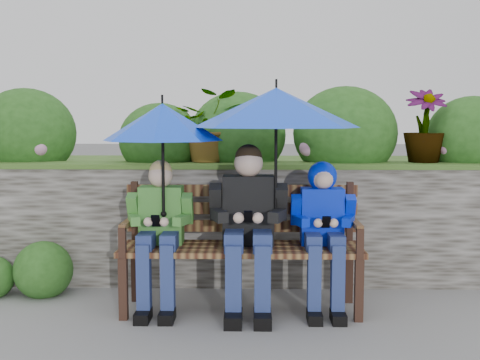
{
  "coord_description": "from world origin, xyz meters",
  "views": [
    {
      "loc": [
        0.09,
        -4.31,
        1.4
      ],
      "look_at": [
        0.0,
        0.1,
        0.95
      ],
      "focal_mm": 45.0,
      "sensor_mm": 36.0,
      "label": 1
    }
  ],
  "objects_px": {
    "umbrella_left": "(163,122)",
    "boy_right": "(323,222)",
    "park_bench": "(241,238)",
    "boy_middle": "(248,220)",
    "boy_left": "(160,226)",
    "umbrella_right": "(276,108)"
  },
  "relations": [
    {
      "from": "boy_left",
      "to": "umbrella_left",
      "type": "xyz_separation_m",
      "value": [
        0.03,
        -0.02,
        0.75
      ]
    },
    {
      "from": "boy_left",
      "to": "boy_middle",
      "type": "height_order",
      "value": "boy_middle"
    },
    {
      "from": "boy_middle",
      "to": "boy_right",
      "type": "bearing_deg",
      "value": 2.66
    },
    {
      "from": "umbrella_right",
      "to": "park_bench",
      "type": "bearing_deg",
      "value": 157.97
    },
    {
      "from": "park_bench",
      "to": "boy_right",
      "type": "relative_size",
      "value": 1.61
    },
    {
      "from": "boy_left",
      "to": "boy_middle",
      "type": "xyz_separation_m",
      "value": [
        0.64,
        -0.01,
        0.05
      ]
    },
    {
      "from": "boy_right",
      "to": "umbrella_left",
      "type": "xyz_separation_m",
      "value": [
        -1.15,
        -0.03,
        0.72
      ]
    },
    {
      "from": "boy_middle",
      "to": "umbrella_right",
      "type": "height_order",
      "value": "umbrella_right"
    },
    {
      "from": "park_bench",
      "to": "boy_left",
      "type": "distance_m",
      "value": 0.61
    },
    {
      "from": "boy_middle",
      "to": "boy_left",
      "type": "bearing_deg",
      "value": 178.95
    },
    {
      "from": "boy_right",
      "to": "umbrella_right",
      "type": "distance_m",
      "value": 0.89
    },
    {
      "from": "umbrella_left",
      "to": "boy_right",
      "type": "bearing_deg",
      "value": 1.71
    },
    {
      "from": "park_bench",
      "to": "boy_middle",
      "type": "height_order",
      "value": "boy_middle"
    },
    {
      "from": "boy_middle",
      "to": "boy_right",
      "type": "xyz_separation_m",
      "value": [
        0.54,
        0.03,
        -0.01
      ]
    },
    {
      "from": "boy_middle",
      "to": "umbrella_left",
      "type": "distance_m",
      "value": 0.93
    },
    {
      "from": "umbrella_left",
      "to": "boy_middle",
      "type": "bearing_deg",
      "value": 0.87
    },
    {
      "from": "boy_right",
      "to": "park_bench",
      "type": "bearing_deg",
      "value": 173.69
    },
    {
      "from": "boy_left",
      "to": "umbrella_left",
      "type": "relative_size",
      "value": 1.26
    },
    {
      "from": "boy_middle",
      "to": "umbrella_right",
      "type": "distance_m",
      "value": 0.83
    },
    {
      "from": "boy_left",
      "to": "boy_middle",
      "type": "distance_m",
      "value": 0.65
    },
    {
      "from": "park_bench",
      "to": "umbrella_left",
      "type": "bearing_deg",
      "value": -169.86
    },
    {
      "from": "boy_left",
      "to": "umbrella_right",
      "type": "distance_m",
      "value": 1.2
    }
  ]
}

